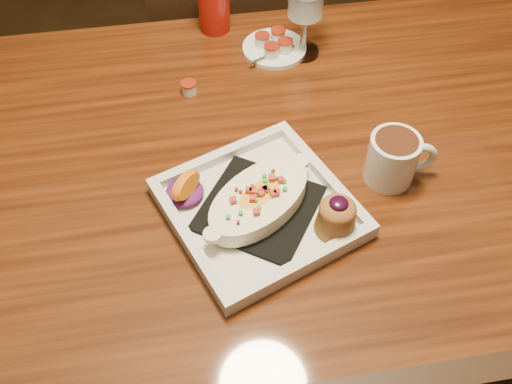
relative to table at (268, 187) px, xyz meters
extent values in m
plane|color=black|center=(0.00, 0.00, -0.65)|extent=(7.00, 7.00, 0.00)
cube|color=#682D0E|center=(0.00, 0.00, 0.08)|extent=(1.50, 0.90, 0.04)
cylinder|color=black|center=(0.67, 0.37, -0.30)|extent=(0.07, 0.07, 0.71)
cube|color=black|center=(0.00, 0.70, -0.20)|extent=(0.42, 0.42, 0.04)
cylinder|color=black|center=(0.17, 0.87, -0.43)|extent=(0.04, 0.04, 0.45)
cylinder|color=black|center=(-0.17, 0.87, -0.43)|extent=(0.04, 0.04, 0.45)
cylinder|color=black|center=(0.17, 0.53, -0.43)|extent=(0.04, 0.04, 0.45)
cylinder|color=black|center=(-0.17, 0.53, -0.43)|extent=(0.04, 0.04, 0.45)
cube|color=black|center=(0.00, 0.51, 0.05)|extent=(0.40, 0.03, 0.46)
cube|color=silver|center=(-0.04, -0.13, 0.10)|extent=(0.36, 0.36, 0.01)
cube|color=black|center=(-0.04, -0.13, 0.11)|extent=(0.24, 0.24, 0.01)
ellipsoid|color=yellow|center=(-0.04, -0.13, 0.13)|extent=(0.19, 0.18, 0.03)
ellipsoid|color=#611661|center=(-0.16, -0.09, 0.12)|extent=(0.07, 0.07, 0.02)
cone|color=brown|center=(0.07, -0.19, 0.13)|extent=(0.07, 0.07, 0.05)
ellipsoid|color=brown|center=(0.07, -0.19, 0.16)|extent=(0.06, 0.06, 0.03)
ellipsoid|color=black|center=(0.07, -0.19, 0.17)|extent=(0.03, 0.03, 0.01)
cylinder|color=silver|center=(0.20, -0.09, 0.14)|extent=(0.09, 0.09, 0.09)
cylinder|color=#391B0F|center=(0.20, -0.09, 0.18)|extent=(0.07, 0.07, 0.02)
torus|color=silver|center=(0.24, -0.09, 0.14)|extent=(0.07, 0.02, 0.06)
cylinder|color=silver|center=(0.12, 0.28, 0.10)|extent=(0.07, 0.07, 0.01)
cylinder|color=silver|center=(0.12, 0.28, 0.14)|extent=(0.01, 0.01, 0.08)
cylinder|color=silver|center=(0.07, 0.30, 0.10)|extent=(0.14, 0.14, 0.01)
cylinder|color=silver|center=(0.04, 0.31, 0.12)|extent=(0.03, 0.03, 0.02)
cylinder|color=#A02413|center=(0.04, 0.31, 0.13)|extent=(0.03, 0.03, 0.00)
cylinder|color=silver|center=(0.08, 0.32, 0.12)|extent=(0.03, 0.03, 0.02)
cylinder|color=#A02413|center=(0.08, 0.32, 0.13)|extent=(0.03, 0.03, 0.00)
cylinder|color=silver|center=(0.09, 0.28, 0.12)|extent=(0.03, 0.03, 0.02)
cylinder|color=#A02413|center=(0.09, 0.28, 0.13)|extent=(0.03, 0.03, 0.00)
cylinder|color=silver|center=(0.06, 0.27, 0.12)|extent=(0.03, 0.03, 0.02)
cylinder|color=#A02413|center=(0.06, 0.27, 0.13)|extent=(0.03, 0.03, 0.00)
cylinder|color=silver|center=(-0.13, 0.19, 0.11)|extent=(0.03, 0.03, 0.02)
cylinder|color=#A02413|center=(-0.13, 0.19, 0.12)|extent=(0.03, 0.03, 0.00)
cone|color=#B7150D|center=(-0.05, 0.40, 0.16)|extent=(0.08, 0.08, 0.13)
camera|label=1|loc=(-0.14, -0.70, 0.86)|focal=40.00mm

